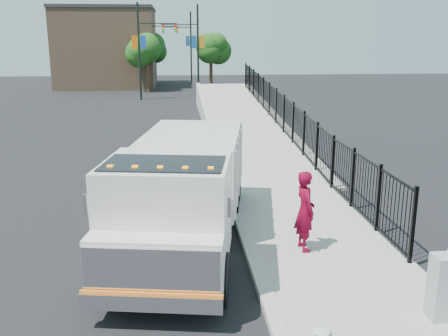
{
  "coord_description": "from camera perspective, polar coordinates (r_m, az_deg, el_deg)",
  "views": [
    {
      "loc": [
        -1.72,
        -12.14,
        5.16
      ],
      "look_at": [
        -0.38,
        2.0,
        1.44
      ],
      "focal_mm": 40.0,
      "sensor_mm": 36.0,
      "label": 1
    }
  ],
  "objects": [
    {
      "name": "light_pole_0",
      "position": [
        43.42,
        -9.27,
        13.43
      ],
      "size": [
        3.77,
        0.22,
        8.0
      ],
      "color": "black",
      "rests_on": "ground"
    },
    {
      "name": "worker",
      "position": [
        12.24,
        9.24,
        -4.85
      ],
      "size": [
        0.56,
        0.78,
        1.98
      ],
      "primitive_type": "imported",
      "rotation": [
        0.0,
        0.0,
        1.7
      ],
      "color": "maroon",
      "rests_on": "sidewalk"
    },
    {
      "name": "ramp",
      "position": [
        28.87,
        2.33,
        4.36
      ],
      "size": [
        3.95,
        24.06,
        3.19
      ],
      "primitive_type": "cube",
      "rotation": [
        0.06,
        0.0,
        0.0
      ],
      "color": "#9E998E",
      "rests_on": "ground"
    },
    {
      "name": "truck",
      "position": [
        12.44,
        -4.74,
        -2.13
      ],
      "size": [
        3.9,
        8.48,
        2.8
      ],
      "rotation": [
        0.0,
        0.0,
        -0.16
      ],
      "color": "black",
      "rests_on": "ground"
    },
    {
      "name": "tree_1",
      "position": [
        53.2,
        -1.51,
        13.35
      ],
      "size": [
        2.59,
        2.59,
        5.3
      ],
      "color": "#382314",
      "rests_on": "ground"
    },
    {
      "name": "ground",
      "position": [
        13.31,
        2.46,
        -8.16
      ],
      "size": [
        120.0,
        120.0,
        0.0
      ],
      "primitive_type": "plane",
      "color": "black",
      "rests_on": "ground"
    },
    {
      "name": "iron_fence",
      "position": [
        25.08,
        6.82,
        4.78
      ],
      "size": [
        0.1,
        28.0,
        1.8
      ],
      "primitive_type": "cube",
      "color": "black",
      "rests_on": "ground"
    },
    {
      "name": "utility_cabinet",
      "position": [
        10.21,
        23.99,
        -12.32
      ],
      "size": [
        0.55,
        0.4,
        1.25
      ],
      "primitive_type": "cube",
      "color": "gray",
      "rests_on": "sidewalk"
    },
    {
      "name": "light_pole_2",
      "position": [
        53.02,
        -8.39,
        13.66
      ],
      "size": [
        3.77,
        0.22,
        8.0
      ],
      "color": "black",
      "rests_on": "ground"
    },
    {
      "name": "tree_2",
      "position": [
        60.07,
        -8.23,
        13.38
      ],
      "size": [
        3.17,
        3.17,
        5.58
      ],
      "color": "#382314",
      "rests_on": "ground"
    },
    {
      "name": "sidewalk",
      "position": [
        11.92,
        13.19,
        -11.07
      ],
      "size": [
        3.55,
        12.0,
        0.12
      ],
      "primitive_type": "cube",
      "color": "#9E998E",
      "rests_on": "ground"
    },
    {
      "name": "building",
      "position": [
        56.63,
        -13.15,
        13.12
      ],
      "size": [
        10.0,
        10.0,
        8.0
      ],
      "primitive_type": "cube",
      "color": "#8C664C",
      "rests_on": "ground"
    },
    {
      "name": "curb",
      "position": [
        11.47,
        3.84,
        -11.65
      ],
      "size": [
        0.3,
        12.0,
        0.16
      ],
      "primitive_type": "cube",
      "color": "#ADAAA3",
      "rests_on": "ground"
    },
    {
      "name": "light_pole_1",
      "position": [
        45.74,
        -3.39,
        13.64
      ],
      "size": [
        3.78,
        0.22,
        8.0
      ],
      "color": "black",
      "rests_on": "ground"
    },
    {
      "name": "tree_0",
      "position": [
        49.64,
        -8.78,
        13.12
      ],
      "size": [
        2.96,
        2.96,
        5.48
      ],
      "color": "#382314",
      "rests_on": "ground"
    },
    {
      "name": "debris",
      "position": [
        9.39,
        11.12,
        -17.82
      ],
      "size": [
        0.33,
        0.33,
        0.08
      ],
      "primitive_type": "ellipsoid",
      "color": "silver",
      "rests_on": "sidewalk"
    },
    {
      "name": "light_pole_3",
      "position": [
        58.02,
        -4.11,
        13.84
      ],
      "size": [
        3.78,
        0.22,
        8.0
      ],
      "color": "black",
      "rests_on": "ground"
    }
  ]
}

